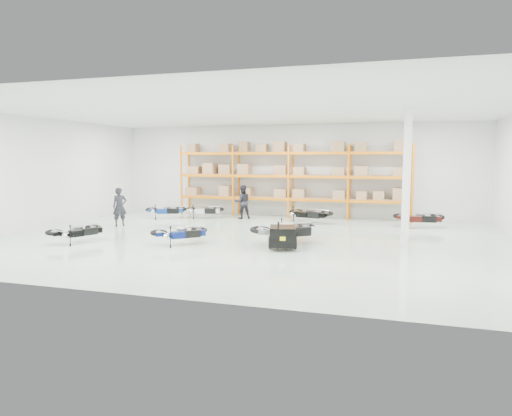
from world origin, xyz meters
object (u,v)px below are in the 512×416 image
(moto_touring_right, at_px, (293,226))
(moto_silver_left, at_px, (287,226))
(moto_back_b, at_px, (204,208))
(moto_back_d, at_px, (419,215))
(person_left, at_px, (120,207))
(moto_black_far_left, at_px, (77,228))
(moto_back_a, at_px, (166,208))
(trailer, at_px, (283,236))
(person_back, at_px, (242,202))
(moto_back_c, at_px, (309,211))
(moto_blue_centre, at_px, (181,230))

(moto_touring_right, bearing_deg, moto_silver_left, -99.17)
(moto_touring_right, relative_size, moto_back_b, 1.02)
(moto_touring_right, distance_m, moto_back_d, 6.19)
(person_left, bearing_deg, moto_back_b, 8.64)
(moto_silver_left, distance_m, moto_black_far_left, 7.10)
(moto_silver_left, height_order, moto_back_a, moto_silver_left)
(trailer, height_order, moto_back_a, moto_back_a)
(moto_back_d, bearing_deg, person_back, 81.16)
(moto_back_d, bearing_deg, moto_touring_right, 130.97)
(moto_silver_left, bearing_deg, trailer, 145.91)
(moto_black_far_left, xyz_separation_m, trailer, (6.95, 0.94, -0.09))
(moto_touring_right, bearing_deg, moto_back_c, 88.09)
(moto_back_d, bearing_deg, moto_black_far_left, 117.26)
(moto_back_b, height_order, person_back, person_back)
(moto_touring_right, bearing_deg, moto_back_d, 39.97)
(moto_silver_left, bearing_deg, moto_back_d, -78.41)
(moto_blue_centre, height_order, moto_black_far_left, moto_black_far_left)
(moto_touring_right, relative_size, person_left, 1.01)
(moto_black_far_left, height_order, person_left, person_left)
(moto_silver_left, relative_size, moto_back_c, 1.12)
(moto_black_far_left, xyz_separation_m, moto_back_c, (6.69, 6.98, 0.04))
(moto_black_far_left, height_order, moto_back_a, moto_back_a)
(moto_touring_right, xyz_separation_m, moto_back_c, (-0.26, 4.44, 0.04))
(moto_silver_left, height_order, trailer, moto_silver_left)
(moto_touring_right, distance_m, moto_back_c, 4.44)
(moto_back_c, bearing_deg, moto_silver_left, -160.88)
(moto_back_b, distance_m, moto_back_c, 5.13)
(person_back, bearing_deg, moto_back_a, -12.81)
(moto_back_b, bearing_deg, moto_blue_centre, -179.67)
(person_left, height_order, person_back, person_left)
(moto_silver_left, distance_m, person_back, 6.81)
(moto_silver_left, height_order, moto_touring_right, moto_silver_left)
(moto_touring_right, height_order, person_back, person_back)
(moto_blue_centre, height_order, moto_back_b, moto_blue_centre)
(moto_blue_centre, distance_m, moto_back_d, 9.96)
(moto_silver_left, bearing_deg, moto_black_far_left, 65.93)
(moto_silver_left, relative_size, person_back, 1.27)
(moto_touring_right, distance_m, person_back, 6.16)
(moto_back_d, bearing_deg, person_left, 100.00)
(moto_blue_centre, height_order, moto_back_c, moto_back_c)
(moto_back_d, bearing_deg, moto_back_b, 84.11)
(moto_back_c, bearing_deg, person_left, 129.46)
(moto_blue_centre, bearing_deg, moto_black_far_left, 60.57)
(moto_back_b, xyz_separation_m, person_left, (-2.42, -3.37, 0.32))
(moto_back_a, height_order, moto_back_d, moto_back_d)
(moto_blue_centre, xyz_separation_m, moto_back_b, (-1.96, 6.49, -0.01))
(moto_black_far_left, relative_size, trailer, 0.94)
(moto_back_d, xyz_separation_m, person_back, (-7.91, 0.63, 0.26))
(trailer, distance_m, moto_back_d, 7.41)
(moto_blue_centre, height_order, person_back, person_back)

